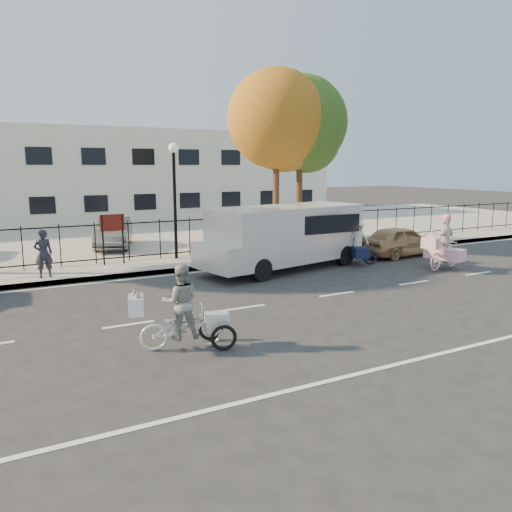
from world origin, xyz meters
TOP-DOWN VIEW (x-y plane):
  - ground at (0.00, 0.00)m, footprint 120.00×120.00m
  - road_markings at (0.00, 0.00)m, footprint 60.00×9.52m
  - curb at (0.00, 5.05)m, footprint 60.00×0.10m
  - sidewalk at (0.00, 6.10)m, footprint 60.00×2.20m
  - parking_lot at (0.00, 15.00)m, footprint 60.00×15.60m
  - iron_fence at (0.00, 7.20)m, footprint 58.00×0.06m
  - building at (0.00, 25.00)m, footprint 34.00×10.00m
  - lamppost at (0.50, 6.80)m, footprint 0.36×0.36m
  - street_sign at (-1.85, 6.80)m, footprint 0.85×0.06m
  - zebra_trike at (-2.42, -2.02)m, footprint 2.02×1.14m
  - unicorn_bike at (8.47, 1.05)m, footprint 2.02×1.43m
  - bull_bike at (6.28, 3.21)m, footprint 1.88×1.33m
  - white_van at (3.52, 3.82)m, footprint 6.65×3.26m
  - gold_sedan at (9.04, 3.80)m, footprint 3.74×1.70m
  - pedestrian at (-4.28, 5.58)m, footprint 0.60×0.42m
  - lot_car_c at (-1.03, 10.59)m, footprint 2.43×4.10m
  - lot_car_d at (4.88, 9.83)m, footprint 2.95×4.37m
  - tree_mid at (5.52, 7.69)m, footprint 4.21×4.21m
  - tree_east at (6.85, 7.90)m, footprint 4.14×4.14m

SIDE VIEW (x-z plane):
  - ground at x=0.00m, z-range 0.00..0.00m
  - road_markings at x=0.00m, z-range 0.00..0.01m
  - curb at x=0.00m, z-range 0.00..0.15m
  - sidewalk at x=0.00m, z-range 0.00..0.15m
  - parking_lot at x=0.00m, z-range 0.00..0.15m
  - gold_sedan at x=9.04m, z-range 0.00..1.25m
  - zebra_trike at x=-2.42m, z-range -0.20..1.53m
  - bull_bike at x=6.28m, z-range -0.17..1.52m
  - unicorn_bike at x=8.47m, z-range -0.26..1.73m
  - lot_car_c at x=-1.03m, z-range 0.15..1.43m
  - lot_car_d at x=4.88m, z-range 0.15..1.53m
  - iron_fence at x=0.00m, z-range 0.15..1.65m
  - pedestrian at x=-4.28m, z-range 0.15..1.69m
  - white_van at x=3.52m, z-range 0.12..2.36m
  - street_sign at x=-1.85m, z-range 0.52..2.32m
  - building at x=0.00m, z-range 0.00..6.00m
  - lamppost at x=0.50m, z-range 0.95..5.28m
  - tree_east at x=6.85m, z-range 1.52..9.12m
  - tree_mid at x=5.52m, z-range 1.54..9.26m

